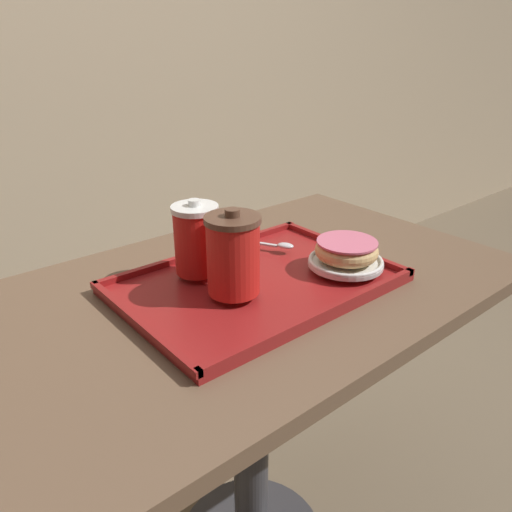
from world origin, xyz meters
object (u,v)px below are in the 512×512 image
donut_chocolate_glazed (347,250)px  spoon (277,245)px  coffee_cup_rear (196,239)px  coffee_cup_front (233,254)px

donut_chocolate_glazed → spoon: size_ratio=0.97×
donut_chocolate_glazed → spoon: donut_chocolate_glazed is taller
coffee_cup_rear → donut_chocolate_glazed: size_ratio=1.16×
coffee_cup_front → coffee_cup_rear: size_ratio=1.07×
coffee_cup_rear → spoon: (0.19, -0.01, -0.06)m
coffee_cup_rear → donut_chocolate_glazed: bearing=-34.4°
coffee_cup_rear → spoon: bearing=-2.7°
coffee_cup_front → spoon: (0.19, 0.10, -0.07)m
donut_chocolate_glazed → spoon: 0.16m
coffee_cup_front → spoon: 0.22m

